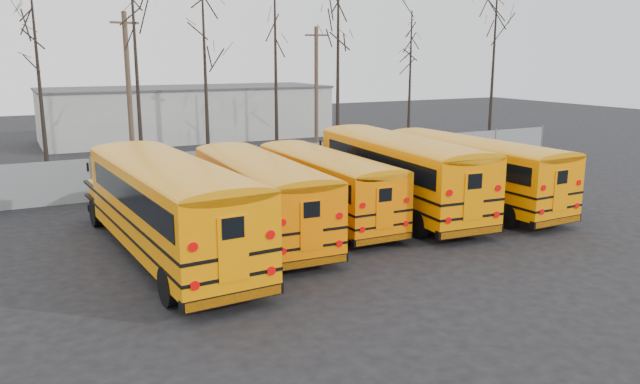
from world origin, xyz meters
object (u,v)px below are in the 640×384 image
bus_b (258,189)px  bus_a (167,200)px  bus_d (397,167)px  utility_pole_right (316,89)px  utility_pole_left (129,93)px  bus_e (469,166)px  bus_c (324,180)px

bus_b → bus_a: bearing=-159.8°
bus_b → bus_d: bus_d is taller
bus_a → bus_b: size_ratio=1.13×
bus_d → utility_pole_right: 16.86m
bus_a → utility_pole_left: (1.86, 15.62, 2.55)m
bus_e → utility_pole_left: utility_pole_left is taller
bus_a → bus_d: bearing=7.0°
bus_b → bus_c: size_ratio=1.07×
bus_b → bus_e: size_ratio=0.97×
bus_d → utility_pole_right: (4.35, 16.12, 2.38)m
utility_pole_left → utility_pole_right: size_ratio=1.05×
bus_c → bus_e: size_ratio=0.91×
bus_d → utility_pole_left: (-8.30, 13.72, 2.59)m
utility_pole_right → utility_pole_left: bearing=-150.9°
bus_c → bus_e: (6.76, -0.73, 0.15)m
bus_a → utility_pole_right: bearing=47.6°
bus_d → utility_pole_right: size_ratio=1.43×
bus_b → bus_d: (6.57, 0.75, 0.18)m
utility_pole_right → bus_b: bearing=-104.5°
bus_c → bus_d: (3.41, -0.11, 0.28)m
bus_b → utility_pole_left: size_ratio=1.23×
bus_d → bus_b: bearing=-169.5°
bus_a → bus_c: size_ratio=1.20×
bus_a → utility_pole_right: size_ratio=1.46×
bus_e → utility_pole_left: (-11.66, 14.35, 2.72)m
bus_a → bus_c: bus_a is taller
bus_c → utility_pole_right: 17.98m
bus_e → bus_a: bearing=-176.8°
utility_pole_left → bus_b: bearing=-95.1°
bus_c → bus_a: bearing=-162.8°
bus_b → utility_pole_right: 20.26m
bus_a → bus_e: (13.52, 1.28, -0.17)m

